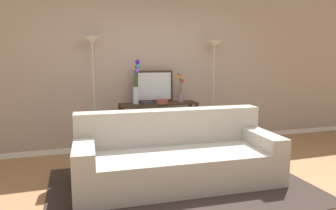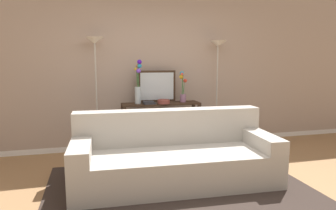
# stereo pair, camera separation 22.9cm
# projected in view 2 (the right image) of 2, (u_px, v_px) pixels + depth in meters

# --- Properties ---
(ground_plane) EXTENTS (16.00, 16.00, 0.02)m
(ground_plane) POSITION_uv_depth(u_px,v_px,m) (191.00, 202.00, 3.29)
(ground_plane) COLOR #9E754C
(back_wall) EXTENTS (12.00, 0.15, 3.08)m
(back_wall) POSITION_uv_depth(u_px,v_px,m) (150.00, 60.00, 5.25)
(back_wall) COLOR white
(back_wall) RESTS_ON ground
(area_rug) EXTENTS (3.11, 2.06, 0.01)m
(area_rug) POSITION_uv_depth(u_px,v_px,m) (177.00, 186.00, 3.69)
(area_rug) COLOR #332823
(area_rug) RESTS_ON ground
(couch) EXTENTS (2.53, 1.11, 0.88)m
(couch) POSITION_uv_depth(u_px,v_px,m) (174.00, 158.00, 3.80)
(couch) COLOR #ADA89E
(couch) RESTS_ON ground
(console_table) EXTENTS (1.30, 0.35, 0.83)m
(console_table) POSITION_uv_depth(u_px,v_px,m) (161.00, 118.00, 5.04)
(console_table) COLOR #382619
(console_table) RESTS_ON ground
(floor_lamp_left) EXTENTS (0.28, 0.28, 1.88)m
(floor_lamp_left) POSITION_uv_depth(u_px,v_px,m) (95.00, 63.00, 4.73)
(floor_lamp_left) COLOR #B7B2A8
(floor_lamp_left) RESTS_ON ground
(floor_lamp_right) EXTENTS (0.28, 0.28, 1.86)m
(floor_lamp_right) POSITION_uv_depth(u_px,v_px,m) (217.00, 64.00, 5.25)
(floor_lamp_right) COLOR #B7B2A8
(floor_lamp_right) RESTS_ON ground
(wall_mirror) EXTENTS (0.64, 0.02, 0.53)m
(wall_mirror) POSITION_uv_depth(u_px,v_px,m) (157.00, 86.00, 5.09)
(wall_mirror) COLOR #382619
(wall_mirror) RESTS_ON console_table
(vase_tall_flowers) EXTENTS (0.13, 0.13, 0.71)m
(vase_tall_flowers) POSITION_uv_depth(u_px,v_px,m) (138.00, 85.00, 4.86)
(vase_tall_flowers) COLOR silver
(vase_tall_flowers) RESTS_ON console_table
(vase_short_flowers) EXTENTS (0.14, 0.12, 0.52)m
(vase_short_flowers) POSITION_uv_depth(u_px,v_px,m) (183.00, 87.00, 5.06)
(vase_short_flowers) COLOR gray
(vase_short_flowers) RESTS_ON console_table
(fruit_bowl) EXTENTS (0.20, 0.20, 0.07)m
(fruit_bowl) POSITION_uv_depth(u_px,v_px,m) (164.00, 102.00, 4.90)
(fruit_bowl) COLOR brown
(fruit_bowl) RESTS_ON console_table
(book_stack) EXTENTS (0.20, 0.17, 0.04)m
(book_stack) POSITION_uv_depth(u_px,v_px,m) (149.00, 103.00, 4.86)
(book_stack) COLOR #2D2D33
(book_stack) RESTS_ON console_table
(book_row_under_console) EXTENTS (0.41, 0.16, 0.13)m
(book_row_under_console) POSITION_uv_depth(u_px,v_px,m) (142.00, 149.00, 5.03)
(book_row_under_console) COLOR maroon
(book_row_under_console) RESTS_ON ground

